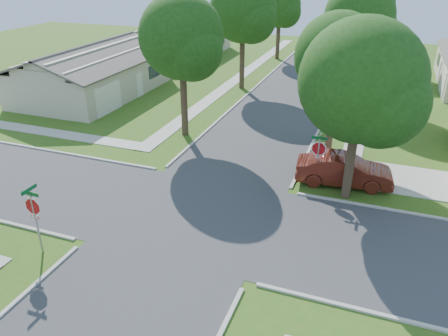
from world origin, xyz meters
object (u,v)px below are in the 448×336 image
tree_e_far (370,7)px  tree_w_near (182,41)px  car_driveway (344,170)px  stop_sign_sw (33,209)px  tree_ne_corner (362,87)px  tree_e_near (339,61)px  tree_e_mid (359,21)px  house_nw_far (180,42)px  house_nw_near (94,76)px  tree_w_far (280,8)px  tree_w_mid (244,12)px  car_curb_east (319,71)px  car_curb_west (313,50)px  stop_sign_ne (319,151)px

tree_e_far → tree_w_near: 26.71m
tree_e_far → car_driveway: bearing=-87.5°
stop_sign_sw → tree_ne_corner: bearing=38.8°
tree_e_near → tree_e_mid: 12.02m
car_driveway → tree_e_near: bearing=12.6°
house_nw_far → house_nw_near: bearing=-90.0°
tree_w_far → tree_e_near: bearing=-69.4°
tree_w_mid → house_nw_far: size_ratio=0.70×
tree_w_near → tree_e_near: bearing=-0.0°
tree_e_near → tree_e_mid: bearing=90.0°
car_curb_east → car_curb_west: (-2.40, 10.72, -0.10)m
tree_e_mid → tree_e_far: bearing=90.0°
tree_e_near → tree_w_mid: size_ratio=0.87×
stop_sign_sw → car_curb_west: bearing=85.3°
tree_e_mid → tree_w_mid: bearing=180.0°
tree_e_near → tree_w_far: 26.71m
tree_e_far → tree_w_near: (-9.40, -25.00, 0.14)m
tree_w_near → car_driveway: bearing=-18.2°
tree_e_far → house_nw_near: size_ratio=0.64×
tree_w_near → house_nw_near: (-11.35, 5.99, -4.60)m
tree_w_far → tree_ne_corner: 31.77m
tree_e_far → car_curb_west: 8.77m
tree_e_mid → house_nw_far: size_ratio=0.68×
tree_w_mid → house_nw_near: size_ratio=0.70×
stop_sign_sw → house_nw_near: size_ratio=0.22×
house_nw_near → tree_w_near: bearing=-27.8°
house_nw_far → stop_sign_sw: bearing=-72.9°
house_nw_near → car_curb_west: 26.99m
tree_e_far → house_nw_far: (-20.75, -2.01, -4.46)m
tree_w_mid → house_nw_near: tree_w_mid is taller
stop_sign_ne → car_driveway: 1.96m
tree_e_near → house_nw_near: tree_e_near is taller
stop_sign_sw → tree_e_near: tree_e_near is taller
stop_sign_ne → tree_e_mid: size_ratio=0.32×
tree_w_far → tree_w_near: bearing=-90.0°
tree_w_far → car_curb_east: tree_w_far is taller
stop_sign_ne → tree_ne_corner: 3.96m
stop_sign_ne → tree_e_near: 5.62m
stop_sign_ne → tree_w_mid: size_ratio=0.31×
tree_e_near → car_curb_east: size_ratio=2.01×
tree_e_near → car_curb_east: tree_e_near is taller
tree_w_near → tree_e_far: bearing=69.4°
stop_sign_sw → car_driveway: stop_sign_sw is taller
stop_sign_sw → tree_e_mid: size_ratio=0.32×
house_nw_far → tree_e_near: bearing=-47.9°
tree_w_near → house_nw_far: 26.05m
tree_w_far → tree_ne_corner: (11.01, -29.80, 0.09)m
tree_e_near → tree_w_far: size_ratio=1.03×
tree_e_near → car_curb_west: bearing=101.8°
car_curb_east → tree_w_near: bearing=-113.4°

